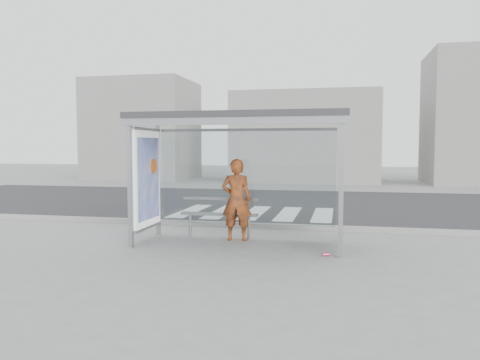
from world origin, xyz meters
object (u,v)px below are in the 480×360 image
object	(u,v)px
person	(237,200)
soda_can	(326,254)
bus_shelter	(221,146)
bench	(219,214)

from	to	relation	value
person	soda_can	distance (m)	2.30
person	soda_can	size ratio (longest dim) A/B	15.16
bus_shelter	soda_can	xyz separation A→B (m)	(2.12, -0.73, -1.95)
bus_shelter	person	bearing A→B (deg)	53.00
person	bench	bearing A→B (deg)	-28.70
soda_can	person	bearing A→B (deg)	150.73
bus_shelter	person	size ratio (longest dim) A/B	2.48
bus_shelter	soda_can	world-z (taller)	bus_shelter
soda_can	bus_shelter	bearing A→B (deg)	160.98
bus_shelter	bench	size ratio (longest dim) A/B	2.54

